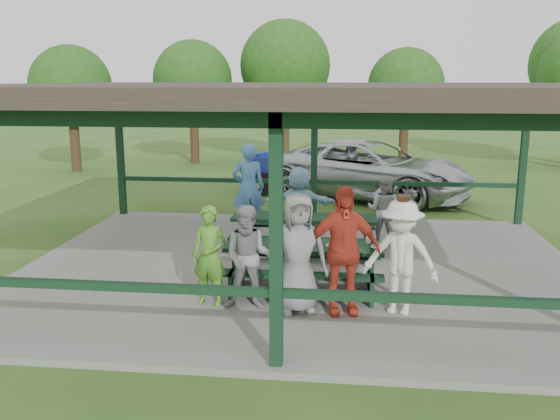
# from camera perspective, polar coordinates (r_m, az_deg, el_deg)

# --- Properties ---
(ground) EXTENTS (90.00, 90.00, 0.00)m
(ground) POSITION_cam_1_polar(r_m,az_deg,el_deg) (10.83, 2.05, -5.93)
(ground) COLOR #295319
(ground) RESTS_ON ground
(concrete_slab) EXTENTS (10.00, 8.00, 0.10)m
(concrete_slab) POSITION_cam_1_polar(r_m,az_deg,el_deg) (10.81, 2.05, -5.68)
(concrete_slab) COLOR slate
(concrete_slab) RESTS_ON ground
(pavilion_structure) EXTENTS (10.60, 8.60, 3.24)m
(pavilion_structure) POSITION_cam_1_polar(r_m,az_deg,el_deg) (10.28, 2.19, 11.07)
(pavilion_structure) COLOR black
(pavilion_structure) RESTS_ON concrete_slab
(picnic_table_near) EXTENTS (2.49, 1.39, 0.75)m
(picnic_table_near) POSITION_cam_1_polar(r_m,az_deg,el_deg) (9.51, 2.29, -4.96)
(picnic_table_near) COLOR black
(picnic_table_near) RESTS_ON concrete_slab
(picnic_table_far) EXTENTS (2.75, 1.39, 0.75)m
(picnic_table_far) POSITION_cam_1_polar(r_m,az_deg,el_deg) (11.43, 2.35, -1.91)
(picnic_table_far) COLOR black
(picnic_table_far) RESTS_ON concrete_slab
(table_setting) EXTENTS (2.38, 0.45, 0.10)m
(table_setting) POSITION_cam_1_polar(r_m,az_deg,el_deg) (9.43, 2.74, -3.14)
(table_setting) COLOR white
(table_setting) RESTS_ON picnic_table_near
(contestant_green) EXTENTS (0.61, 0.45, 1.51)m
(contestant_green) POSITION_cam_1_polar(r_m,az_deg,el_deg) (8.89, -6.78, -4.39)
(contestant_green) COLOR #4F9228
(contestant_green) RESTS_ON concrete_slab
(contestant_grey_left) EXTENTS (0.79, 0.64, 1.55)m
(contestant_grey_left) POSITION_cam_1_polar(r_m,az_deg,el_deg) (8.67, -2.98, -4.60)
(contestant_grey_left) COLOR gray
(contestant_grey_left) RESTS_ON concrete_slab
(contestant_grey_mid) EXTENTS (0.97, 0.76, 1.76)m
(contestant_grey_mid) POSITION_cam_1_polar(r_m,az_deg,el_deg) (8.52, 1.74, -4.18)
(contestant_grey_mid) COLOR gray
(contestant_grey_mid) RESTS_ON concrete_slab
(contestant_red) EXTENTS (1.17, 0.67, 1.87)m
(contestant_red) POSITION_cam_1_polar(r_m,az_deg,el_deg) (8.50, 6.01, -3.88)
(contestant_red) COLOR red
(contestant_red) RESTS_ON concrete_slab
(contestant_white_fedora) EXTENTS (1.22, 0.91, 1.73)m
(contestant_white_fedora) POSITION_cam_1_polar(r_m,az_deg,el_deg) (8.65, 11.55, -4.43)
(contestant_white_fedora) COLOR white
(contestant_white_fedora) RESTS_ON concrete_slab
(spectator_lblue) EXTENTS (1.51, 0.51, 1.61)m
(spectator_lblue) POSITION_cam_1_polar(r_m,az_deg,el_deg) (12.06, 1.86, 0.46)
(spectator_lblue) COLOR #92C9E2
(spectator_lblue) RESTS_ON concrete_slab
(spectator_blue) EXTENTS (0.83, 0.66, 1.97)m
(spectator_blue) POSITION_cam_1_polar(r_m,az_deg,el_deg) (12.96, -3.06, 2.10)
(spectator_blue) COLOR #457BB5
(spectator_blue) RESTS_ON concrete_slab
(spectator_grey) EXTENTS (0.84, 0.75, 1.44)m
(spectator_grey) POSITION_cam_1_polar(r_m,az_deg,el_deg) (12.22, 9.95, 0.01)
(spectator_grey) COLOR #9B9B9D
(spectator_grey) RESTS_ON concrete_slab
(pickup_truck) EXTENTS (6.61, 5.09, 1.67)m
(pickup_truck) POSITION_cam_1_polar(r_m,az_deg,el_deg) (17.49, 8.61, 3.85)
(pickup_truck) COLOR silver
(pickup_truck) RESTS_ON ground
(farm_trailer) EXTENTS (3.57, 2.12, 1.24)m
(farm_trailer) POSITION_cam_1_polar(r_m,az_deg,el_deg) (17.96, 1.45, 3.51)
(farm_trailer) COLOR navy
(farm_trailer) RESTS_ON ground
(tree_far_left) EXTENTS (3.18, 3.18, 4.97)m
(tree_far_left) POSITION_cam_1_polar(r_m,az_deg,el_deg) (24.74, -8.40, 12.24)
(tree_far_left) COLOR #312213
(tree_far_left) RESTS_ON ground
(tree_left) EXTENTS (3.73, 3.73, 5.82)m
(tree_left) POSITION_cam_1_polar(r_m,az_deg,el_deg) (25.17, 0.49, 13.69)
(tree_left) COLOR #312213
(tree_left) RESTS_ON ground
(tree_mid) EXTENTS (2.96, 2.96, 4.63)m
(tree_mid) POSITION_cam_1_polar(r_m,az_deg,el_deg) (24.04, 12.02, 11.54)
(tree_mid) COLOR #312213
(tree_mid) RESTS_ON ground
(tree_edge_left) EXTENTS (2.98, 2.98, 4.66)m
(tree_edge_left) POSITION_cam_1_polar(r_m,az_deg,el_deg) (23.57, -19.49, 11.14)
(tree_edge_left) COLOR #312213
(tree_edge_left) RESTS_ON ground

